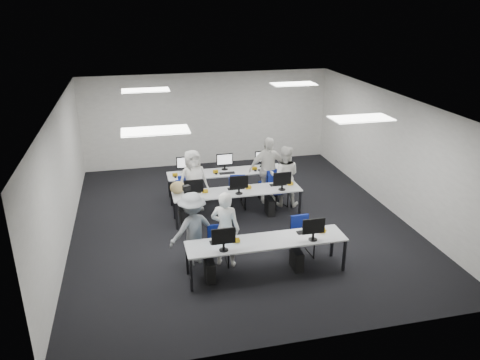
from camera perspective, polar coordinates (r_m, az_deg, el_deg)
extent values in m
plane|color=black|center=(11.71, -0.10, -5.00)|extent=(9.00, 9.00, 0.00)
plane|color=white|center=(10.72, -0.11, 9.52)|extent=(9.00, 9.00, 0.00)
cube|color=beige|center=(15.36, -3.94, 7.40)|extent=(8.00, 0.02, 3.00)
cube|color=beige|center=(7.21, 8.12, -9.78)|extent=(8.00, 0.02, 3.00)
cube|color=beige|center=(10.99, -20.88, 0.23)|extent=(0.02, 9.00, 3.00)
cube|color=beige|center=(12.60, 17.94, 3.23)|extent=(0.02, 9.00, 3.00)
cube|color=white|center=(8.52, -10.29, 5.93)|extent=(1.20, 0.60, 0.02)
cube|color=white|center=(9.57, 14.54, 7.29)|extent=(1.20, 0.60, 0.02)
cube|color=white|center=(12.42, -11.46, 10.69)|extent=(1.20, 0.60, 0.02)
cube|color=white|center=(13.16, 6.55, 11.56)|extent=(1.20, 0.60, 0.02)
cube|color=#BABDBF|center=(9.32, 3.26, -7.45)|extent=(3.20, 0.70, 0.03)
cube|color=black|center=(8.99, -5.97, -11.45)|extent=(0.05, 0.05, 0.70)
cube|color=black|center=(9.49, -6.45, -9.52)|extent=(0.05, 0.05, 0.70)
cube|color=black|center=(9.77, 12.59, -8.98)|extent=(0.05, 0.05, 0.70)
cube|color=black|center=(10.24, 11.17, -7.36)|extent=(0.05, 0.05, 0.70)
cube|color=#BABDBF|center=(11.59, -0.33, -1.40)|extent=(3.20, 0.70, 0.03)
cube|color=black|center=(11.25, -7.72, -4.38)|extent=(0.05, 0.05, 0.70)
cube|color=black|center=(11.79, -8.03, -3.13)|extent=(0.05, 0.05, 0.70)
cube|color=black|center=(11.89, 7.31, -2.90)|extent=(0.05, 0.05, 0.70)
cube|color=black|center=(12.40, 6.37, -1.79)|extent=(0.05, 0.05, 0.70)
cube|color=#BABDBF|center=(12.86, -1.72, 0.96)|extent=(3.20, 0.70, 0.03)
cube|color=black|center=(12.53, -8.39, -1.65)|extent=(0.05, 0.05, 0.70)
cube|color=black|center=(13.08, -8.63, -0.64)|extent=(0.05, 0.05, 0.70)
cube|color=black|center=(13.10, 5.22, -0.45)|extent=(0.05, 0.05, 0.70)
cube|color=black|center=(13.63, 4.44, 0.47)|extent=(0.05, 0.05, 0.70)
cube|color=#0D67B2|center=(8.83, -2.03, -6.86)|extent=(0.46, 0.04, 0.32)
cube|color=black|center=(9.24, -2.39, -7.52)|extent=(0.42, 0.14, 0.02)
ellipsoid|color=black|center=(9.29, -0.56, -7.28)|extent=(0.07, 0.10, 0.04)
cube|color=black|center=(9.36, -3.71, -10.93)|extent=(0.18, 0.40, 0.42)
cube|color=white|center=(9.30, 8.97, -5.58)|extent=(0.46, 0.04, 0.32)
cube|color=black|center=(9.69, 8.18, -6.27)|extent=(0.42, 0.14, 0.02)
ellipsoid|color=black|center=(9.79, 9.83, -6.02)|extent=(0.07, 0.10, 0.04)
cube|color=black|center=(9.76, 6.92, -9.58)|extent=(0.18, 0.40, 0.42)
cube|color=white|center=(11.13, -5.66, -0.75)|extent=(0.46, 0.04, 0.32)
cube|color=black|center=(11.53, -5.82, -1.49)|extent=(0.42, 0.14, 0.02)
ellipsoid|color=black|center=(11.57, -4.35, -1.33)|extent=(0.07, 0.10, 0.04)
cube|color=black|center=(11.60, -6.86, -4.28)|extent=(0.18, 0.40, 0.42)
cube|color=white|center=(11.31, -0.13, -0.27)|extent=(0.46, 0.04, 0.32)
cube|color=black|center=(11.70, -0.48, -1.02)|extent=(0.42, 0.14, 0.02)
ellipsoid|color=black|center=(11.77, 0.94, -0.86)|extent=(0.07, 0.10, 0.04)
cube|color=black|center=(11.75, -1.52, -3.78)|extent=(0.18, 0.40, 0.42)
cube|color=white|center=(11.59, 5.18, 0.19)|extent=(0.46, 0.04, 0.32)
cube|color=black|center=(11.97, 4.66, -0.56)|extent=(0.42, 0.14, 0.02)
ellipsoid|color=black|center=(12.06, 6.02, -0.40)|extent=(0.07, 0.10, 0.04)
cube|color=black|center=(11.99, 3.64, -3.26)|extent=(0.18, 0.40, 0.42)
cube|color=white|center=(12.77, -6.74, 2.16)|extent=(0.46, 0.04, 0.32)
cube|color=black|center=(12.57, -6.51, 0.45)|extent=(0.42, 0.14, 0.02)
ellipsoid|color=black|center=(12.54, -7.87, 0.37)|extent=(0.07, 0.10, 0.04)
cube|color=black|center=(12.92, -5.39, -1.44)|extent=(0.18, 0.40, 0.42)
cube|color=white|center=(12.92, -1.89, 2.54)|extent=(0.46, 0.04, 0.32)
cube|color=black|center=(12.72, -1.59, 0.85)|extent=(0.42, 0.14, 0.02)
ellipsoid|color=black|center=(12.67, -2.92, 0.78)|extent=(0.07, 0.10, 0.04)
cube|color=black|center=(13.09, -0.62, -1.02)|extent=(0.18, 0.40, 0.42)
cube|color=white|center=(13.17, 2.81, 2.89)|extent=(0.46, 0.04, 0.32)
cube|color=black|center=(12.97, 3.17, 1.24)|extent=(0.42, 0.14, 0.02)
ellipsoid|color=black|center=(12.89, 1.89, 1.17)|extent=(0.07, 0.10, 0.04)
cube|color=black|center=(13.36, 3.99, -0.61)|extent=(0.18, 0.40, 0.42)
cube|color=navy|center=(9.74, -2.69, -8.06)|extent=(0.42, 0.41, 0.06)
cube|color=navy|center=(9.78, -2.86, -6.32)|extent=(0.39, 0.07, 0.33)
cube|color=navy|center=(10.13, 7.61, -6.86)|extent=(0.44, 0.42, 0.06)
cube|color=navy|center=(10.17, 7.27, -5.13)|extent=(0.41, 0.06, 0.35)
cube|color=navy|center=(12.03, -6.66, -2.10)|extent=(0.45, 0.43, 0.06)
cube|color=navy|center=(12.10, -6.89, -0.69)|extent=(0.40, 0.08, 0.34)
cube|color=navy|center=(12.29, -0.26, -1.47)|extent=(0.48, 0.46, 0.06)
cube|color=navy|center=(12.37, -0.29, -0.10)|extent=(0.39, 0.12, 0.34)
cube|color=navy|center=(12.38, 4.63, -1.33)|extent=(0.51, 0.50, 0.06)
cube|color=navy|center=(12.44, 4.19, 0.01)|extent=(0.39, 0.16, 0.34)
cube|color=navy|center=(12.38, -6.34, -1.17)|extent=(0.55, 0.53, 0.06)
cube|color=navy|center=(12.08, -6.50, -0.36)|extent=(0.44, 0.15, 0.38)
cube|color=navy|center=(12.38, -0.56, -1.21)|extent=(0.45, 0.43, 0.06)
cube|color=navy|center=(12.11, -0.41, -0.45)|extent=(0.41, 0.07, 0.35)
cube|color=navy|center=(12.76, 3.63, -0.40)|extent=(0.56, 0.54, 0.06)
cube|color=navy|center=(12.50, 4.16, 0.44)|extent=(0.43, 0.17, 0.37)
ellipsoid|color=#967C4D|center=(11.47, -7.60, -0.91)|extent=(0.41, 0.29, 0.31)
imported|color=white|center=(9.54, -1.80, -6.00)|extent=(0.71, 0.61, 1.63)
imported|color=white|center=(12.34, 5.43, 0.49)|extent=(0.96, 0.86, 1.64)
imported|color=white|center=(12.08, -5.73, -0.05)|extent=(0.90, 0.71, 1.62)
imported|color=white|center=(12.52, 3.38, 1.25)|extent=(1.07, 0.49, 1.80)
imported|color=gray|center=(9.64, -5.80, -5.95)|extent=(1.17, 0.94, 1.59)
cube|color=black|center=(9.43, -6.54, -0.97)|extent=(0.20, 0.22, 0.10)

